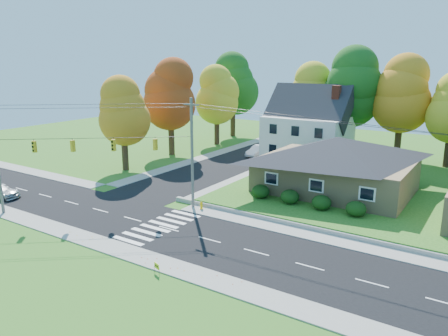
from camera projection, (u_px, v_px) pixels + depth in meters
name	position (u px, v px, depth m)	size (l,w,h in m)	color
ground	(169.00, 229.00, 34.92)	(120.00, 120.00, 0.00)	#3D7923
road_main	(169.00, 229.00, 34.92)	(90.00, 8.00, 0.02)	black
road_cross	(246.00, 158.00, 60.28)	(8.00, 44.00, 0.02)	black
sidewalk_north	(205.00, 211.00, 38.97)	(90.00, 2.00, 0.08)	#9C9A90
sidewalk_south	(123.00, 251.00, 30.85)	(90.00, 2.00, 0.08)	#9C9A90
lawn	(398.00, 188.00, 45.01)	(30.00, 30.00, 0.50)	#3D7923
ranch_house	(336.00, 163.00, 42.87)	(14.60, 10.60, 5.40)	tan
colonial_house	(308.00, 128.00, 56.53)	(10.40, 8.40, 9.60)	silver
hedge_row	(305.00, 200.00, 38.62)	(10.70, 1.70, 1.27)	#163A10
traffic_infrastructure	(176.00, 163.00, 34.85)	(38.10, 10.66, 10.00)	#666059
tree_lot_0	(312.00, 95.00, 61.58)	(6.72, 6.72, 12.51)	#3F2A19
tree_lot_1	(353.00, 87.00, 57.27)	(7.84, 7.84, 14.60)	#3F2A19
tree_lot_2	(402.00, 94.00, 55.05)	(7.28, 7.28, 13.56)	#3F2A19
tree_west_0	(123.00, 112.00, 51.96)	(6.16, 6.16, 11.47)	#3F2A19
tree_west_1	(170.00, 95.00, 60.30)	(7.28, 7.28, 13.56)	#3F2A19
tree_west_2	(217.00, 95.00, 68.05)	(6.72, 6.72, 12.51)	#3F2A19
tree_west_3	(233.00, 84.00, 75.29)	(7.84, 7.84, 14.60)	#3F2A19
white_car	(258.00, 151.00, 61.06)	(1.58, 4.53, 1.49)	silver
fire_hydrant	(201.00, 206.00, 39.32)	(0.44, 0.34, 0.76)	#FABB07
yard_sign	(157.00, 266.00, 27.54)	(0.54, 0.22, 0.71)	black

